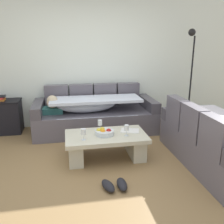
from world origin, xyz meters
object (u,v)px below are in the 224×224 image
Objects in this scene: book_stack_on_cabinet at (0,98)px; wine_glass_near_right at (127,128)px; open_magazine at (130,131)px; wine_glass_near_left at (83,132)px; couch_near_window at (215,142)px; couch_along_wall at (94,115)px; floor_lamp at (190,72)px; pair_of_shoes at (115,185)px; fruit_bowl at (104,132)px; coffee_table at (106,143)px; wine_glass_far_back at (100,123)px; side_cabinet at (2,117)px.

wine_glass_near_right is at bearing -36.50° from book_stack_on_cabinet.
wine_glass_near_left is at bearing -144.01° from open_magazine.
open_magazine is at bearing 63.36° from couch_near_window.
floor_lamp reaches higher than couch_along_wall.
pair_of_shoes is (-1.95, -2.05, -1.07)m from floor_lamp.
floor_lamp is (2.27, 1.38, 0.62)m from wine_glass_near_left.
wine_glass_near_left is (-0.31, -0.15, 0.07)m from fruit_bowl.
book_stack_on_cabinet reaches higher than open_magazine.
coffee_table is 0.40m from wine_glass_near_right.
open_magazine is 2.56m from book_stack_on_cabinet.
coffee_table is 0.33m from wine_glass_far_back.
wine_glass_near_right is (0.29, -0.10, 0.26)m from coffee_table.
couch_near_window is 1.59m from fruit_bowl.
couch_along_wall is 8.29× the size of open_magazine.
fruit_bowl is at bearing 162.74° from wine_glass_near_right.
coffee_table is 0.45m from wine_glass_near_left.
couch_near_window is 1.70m from wine_glass_far_back.
fruit_bowl reaches higher than pair_of_shoes.
side_cabinet is at bearing 143.55° from wine_glass_near_right.
side_cabinet reaches higher than coffee_table.
coffee_table reaches higher than pair_of_shoes.
wine_glass_near_left is at bearing -155.99° from coffee_table.
open_magazine is at bearing -31.75° from side_cabinet.
floor_lamp reaches higher than pair_of_shoes.
wine_glass_near_right is 0.51× the size of pair_of_shoes.
couch_along_wall is at bearing 104.51° from wine_glass_near_right.
wine_glass_far_back is at bearing 106.79° from coffee_table.
pair_of_shoes is (-1.52, -0.35, -0.29)m from couch_near_window.
couch_near_window is 10.07× the size of book_stack_on_cabinet.
couch_near_window is 1.59m from pair_of_shoes.
couch_near_window is 1.27m from wine_glass_near_right.
open_magazine is (0.39, 0.08, 0.15)m from coffee_table.
floor_lamp reaches higher than fruit_bowl.
fruit_bowl is (-0.03, -0.01, 0.18)m from coffee_table.
book_stack_on_cabinet is at bearing 140.73° from fruit_bowl.
book_stack_on_cabinet is at bearing 166.32° from open_magazine.
pair_of_shoes is at bearing -52.04° from book_stack_on_cabinet.
side_cabinet reaches higher than open_magazine.
pair_of_shoes is (-0.03, -0.82, -0.19)m from coffee_table.
wine_glass_near_left is 0.51× the size of pair_of_shoes.
side_cabinet is 3.81m from floor_lamp.
floor_lamp reaches higher than book_stack_on_cabinet.
side_cabinet is 2.88m from pair_of_shoes.
couch_along_wall is at bearing 42.65° from couch_near_window.
wine_glass_near_right is at bearing -140.84° from floor_lamp.
fruit_bowl is 0.43m from open_magazine.
pair_of_shoes is (0.04, -1.03, -0.45)m from wine_glass_far_back.
pair_of_shoes is at bearing -91.75° from coffee_table.
floor_lamp is at bearing -2.99° from book_stack_on_cabinet.
wine_glass_near_right reaches higher than open_magazine.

